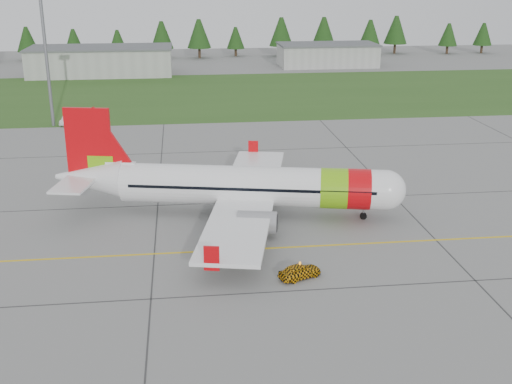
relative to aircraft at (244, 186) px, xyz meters
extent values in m
plane|color=gray|center=(6.46, -16.29, -3.01)|extent=(320.00, 320.00, 0.00)
cylinder|color=white|center=(0.82, -0.18, 0.04)|extent=(25.83, 9.20, 3.84)
sphere|color=white|center=(13.32, -2.90, 0.04)|extent=(3.84, 3.84, 3.84)
cone|color=white|center=(-15.06, 3.28, 0.39)|extent=(7.55, 5.22, 3.84)
cube|color=black|center=(13.61, -2.97, 0.39)|extent=(2.08, 2.84, 0.55)
cylinder|color=#77C30E|center=(8.51, -1.85, 0.04)|extent=(3.34, 4.37, 3.92)
cylinder|color=red|center=(10.82, -2.36, 0.04)|extent=(2.95, 4.29, 3.92)
cube|color=white|center=(0.34, -0.07, -1.04)|extent=(12.00, 31.94, 0.35)
cube|color=red|center=(2.71, 15.43, -0.50)|extent=(1.19, 0.42, 1.97)
cube|color=red|center=(-3.96, -15.16, -0.50)|extent=(1.19, 0.42, 1.97)
cylinder|color=gray|center=(2.93, 4.90, -1.58)|extent=(3.90, 2.77, 2.07)
cylinder|color=gray|center=(0.63, -5.68, -1.58)|extent=(3.90, 2.77, 2.07)
cube|color=red|center=(-14.86, 3.24, 3.68)|extent=(4.50, 1.31, 7.48)
cube|color=#77C30E|center=(-13.80, 3.01, 1.52)|extent=(2.59, 0.95, 2.36)
cube|color=white|center=(-15.54, 3.38, 0.63)|extent=(5.49, 11.73, 0.22)
cylinder|color=slate|center=(11.40, -2.48, -2.32)|extent=(0.18, 0.18, 1.38)
cylinder|color=black|center=(11.40, -2.48, -2.68)|extent=(0.71, 0.41, 0.67)
cylinder|color=slate|center=(-0.04, 2.83, -2.07)|extent=(0.22, 0.22, 1.87)
cylinder|color=black|center=(-0.42, 2.91, -2.50)|extent=(1.09, 0.65, 1.02)
cylinder|color=slate|center=(-1.21, -2.56, -2.07)|extent=(0.22, 0.22, 1.87)
cylinder|color=black|center=(-1.60, -2.47, -2.50)|extent=(1.09, 0.65, 1.02)
imported|color=#FEB20E|center=(2.95, -14.20, -1.28)|extent=(1.64, 1.75, 3.46)
imported|color=silver|center=(-23.39, 42.59, -0.85)|extent=(1.75, 1.69, 4.31)
cube|color=#30561E|center=(6.46, 65.71, -3.00)|extent=(320.00, 50.00, 0.03)
cube|color=gold|center=(6.46, -8.29, -3.00)|extent=(120.00, 0.25, 0.02)
cube|color=#A8A8A3|center=(-23.54, 93.71, -0.01)|extent=(32.00, 14.00, 6.00)
cube|color=#A8A8A3|center=(31.46, 101.71, -0.41)|extent=(24.00, 12.00, 5.20)
cylinder|color=slate|center=(-25.54, 41.71, 6.99)|extent=(0.50, 0.50, 20.00)
camera|label=1|loc=(-5.84, -58.85, 19.83)|focal=45.00mm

